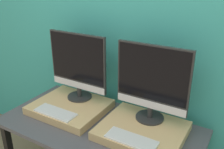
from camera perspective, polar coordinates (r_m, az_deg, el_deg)
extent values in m
cube|color=teal|center=(1.99, 3.64, 9.15)|extent=(8.00, 0.04, 2.60)
cube|color=#47474C|center=(1.89, -3.02, -11.86)|extent=(1.48, 0.73, 0.03)
cube|color=black|center=(2.64, -11.70, -10.44)|extent=(0.05, 0.05, 0.68)
cube|color=tan|center=(2.07, -9.54, -7.29)|extent=(0.57, 0.48, 0.06)
cylinder|color=#282828|center=(2.14, -7.40, -5.00)|extent=(0.21, 0.21, 0.01)
cylinder|color=#282828|center=(2.12, -7.45, -3.94)|extent=(0.04, 0.04, 0.08)
cube|color=#282828|center=(2.02, -7.84, 2.95)|extent=(0.52, 0.02, 0.46)
cube|color=black|center=(2.00, -8.13, 3.64)|extent=(0.50, 0.00, 0.38)
cube|color=silver|center=(2.08, -7.78, -2.41)|extent=(0.52, 0.00, 0.06)
cube|color=silver|center=(1.95, -12.80, -8.46)|extent=(0.33, 0.12, 0.01)
cube|color=silver|center=(1.94, -12.82, -8.27)|extent=(0.32, 0.11, 0.00)
cube|color=tan|center=(1.78, 6.89, -12.59)|extent=(0.57, 0.48, 0.06)
cylinder|color=#282828|center=(1.86, 8.60, -9.65)|extent=(0.21, 0.21, 0.01)
cylinder|color=#282828|center=(1.84, 8.68, -8.49)|extent=(0.04, 0.04, 0.08)
cube|color=#282828|center=(1.72, 9.21, -0.74)|extent=(0.52, 0.02, 0.46)
cube|color=black|center=(1.69, 9.09, 0.03)|extent=(0.50, 0.00, 0.38)
cube|color=silver|center=(1.80, 8.63, -6.83)|extent=(0.52, 0.00, 0.06)
cube|color=silver|center=(1.64, 4.43, -14.59)|extent=(0.33, 0.12, 0.01)
cube|color=silver|center=(1.63, 4.44, -14.38)|extent=(0.32, 0.11, 0.00)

